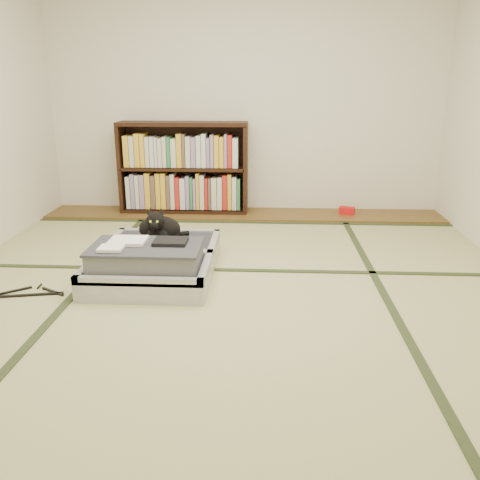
{
  "coord_description": "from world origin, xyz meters",
  "views": [
    {
      "loc": [
        0.23,
        -3.05,
        1.32
      ],
      "look_at": [
        0.05,
        0.35,
        0.25
      ],
      "focal_mm": 38.0,
      "sensor_mm": 36.0,
      "label": 1
    }
  ],
  "objects": [
    {
      "name": "suitcase",
      "position": [
        -0.55,
        0.27,
        0.11
      ],
      "size": [
        0.82,
        1.09,
        0.32
      ],
      "color": "silver",
      "rests_on": "floor"
    },
    {
      "name": "red_item",
      "position": [
        1.05,
        2.03,
        0.06
      ],
      "size": [
        0.17,
        0.13,
        0.07
      ],
      "primitive_type": "cube",
      "rotation": [
        0.0,
        0.0,
        -0.3
      ],
      "color": "red",
      "rests_on": "wood_strip"
    },
    {
      "name": "room_shell",
      "position": [
        0.0,
        0.0,
        1.46
      ],
      "size": [
        4.5,
        4.5,
        4.5
      ],
      "color": "white",
      "rests_on": "ground"
    },
    {
      "name": "bookcase",
      "position": [
        -0.62,
        2.07,
        0.45
      ],
      "size": [
        1.3,
        0.3,
        0.92
      ],
      "color": "black",
      "rests_on": "wood_strip"
    },
    {
      "name": "cable_coil",
      "position": [
        -0.39,
        0.59,
        0.17
      ],
      "size": [
        0.11,
        0.11,
        0.03
      ],
      "color": "white",
      "rests_on": "suitcase"
    },
    {
      "name": "floor",
      "position": [
        0.0,
        0.0,
        0.0
      ],
      "size": [
        4.5,
        4.5,
        0.0
      ],
      "primitive_type": "plane",
      "color": "tan",
      "rests_on": "ground"
    },
    {
      "name": "cat",
      "position": [
        -0.57,
        0.56,
        0.27
      ],
      "size": [
        0.36,
        0.37,
        0.29
      ],
      "color": "black",
      "rests_on": "suitcase"
    },
    {
      "name": "tatami_borders",
      "position": [
        0.0,
        0.49,
        0.0
      ],
      "size": [
        4.0,
        4.5,
        0.01
      ],
      "color": "#2D381E",
      "rests_on": "ground"
    },
    {
      "name": "wood_strip",
      "position": [
        0.0,
        2.0,
        0.01
      ],
      "size": [
        4.0,
        0.5,
        0.02
      ],
      "primitive_type": "cube",
      "color": "brown",
      "rests_on": "ground"
    },
    {
      "name": "hanger",
      "position": [
        -1.28,
        -0.09,
        0.01
      ],
      "size": [
        0.43,
        0.24,
        0.01
      ],
      "color": "black",
      "rests_on": "floor"
    }
  ]
}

